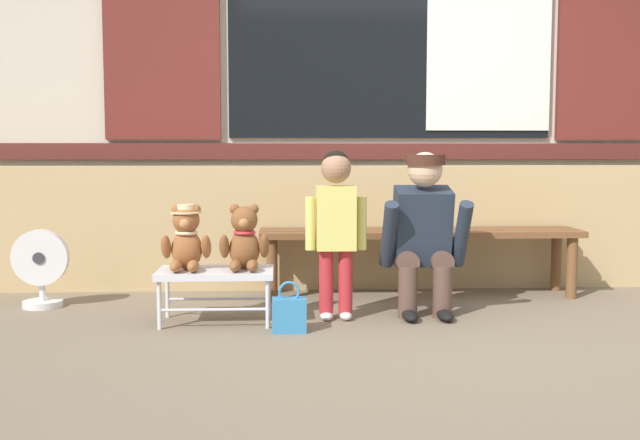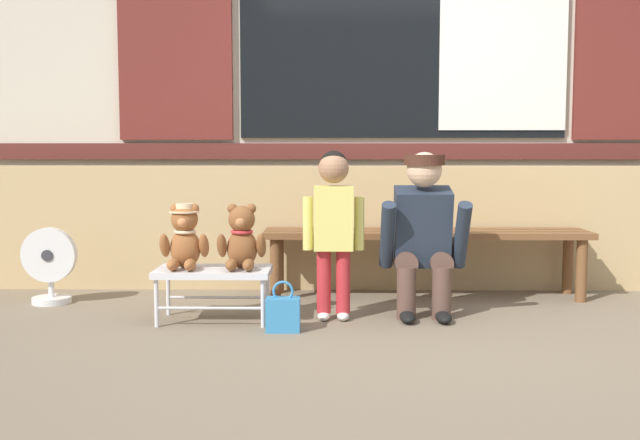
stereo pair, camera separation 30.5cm
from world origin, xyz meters
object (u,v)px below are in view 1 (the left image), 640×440
small_display_bench (216,275)px  adult_crouching (425,233)px  teddy_bear_with_hat (186,239)px  wooden_bench_long (420,240)px  handbag_on_ground (289,314)px  teddy_bear_plain (244,240)px  floor_fan (41,269)px  child_standing (336,216)px

small_display_bench → adult_crouching: (1.20, 0.14, 0.21)m
adult_crouching → teddy_bear_with_hat: bearing=-174.0°
wooden_bench_long → teddy_bear_with_hat: bearing=-153.5°
wooden_bench_long → teddy_bear_with_hat: 1.61m
wooden_bench_long → handbag_on_ground: wooden_bench_long is taller
teddy_bear_plain → wooden_bench_long: bearing=32.7°
small_display_bench → handbag_on_ground: small_display_bench is taller
small_display_bench → floor_fan: size_ratio=1.33×
small_display_bench → adult_crouching: size_ratio=0.67×
child_standing → handbag_on_ground: (-0.27, -0.28, -0.50)m
small_display_bench → handbag_on_ground: size_ratio=2.35×
wooden_bench_long → teddy_bear_plain: teddy_bear_plain is taller
wooden_bench_long → handbag_on_ground: (-0.87, -0.96, -0.28)m
adult_crouching → floor_fan: adult_crouching is taller
child_standing → adult_crouching: (0.52, 0.10, -0.11)m
teddy_bear_with_hat → handbag_on_ground: 0.72m
wooden_bench_long → teddy_bear_with_hat: size_ratio=5.78×
small_display_bench → teddy_bear_with_hat: bearing=179.2°
small_display_bench → floor_fan: floor_fan is taller
child_standing → adult_crouching: bearing=10.5°
teddy_bear_with_hat → child_standing: 0.84m
small_display_bench → teddy_bear_plain: teddy_bear_plain is taller
small_display_bench → child_standing: bearing=4.0°
handbag_on_ground → floor_fan: 1.67m
teddy_bear_with_hat → child_standing: bearing=3.1°
child_standing → adult_crouching: size_ratio=1.01×
teddy_bear_with_hat → adult_crouching: (1.36, 0.14, 0.01)m
child_standing → handbag_on_ground: child_standing is taller
teddy_bear_with_hat → teddy_bear_plain: (0.32, -0.00, -0.01)m
small_display_bench → adult_crouching: bearing=6.8°
teddy_bear_plain → child_standing: 0.53m
teddy_bear_plain → floor_fan: 1.36m
teddy_bear_with_hat → adult_crouching: adult_crouching is taller
teddy_bear_plain → floor_fan: (-1.26, 0.47, -0.23)m
teddy_bear_plain → floor_fan: bearing=159.6°
teddy_bear_with_hat → adult_crouching: 1.36m
wooden_bench_long → teddy_bear_with_hat: teddy_bear_with_hat is taller
teddy_bear_with_hat → floor_fan: (-0.94, 0.47, -0.23)m
small_display_bench → teddy_bear_plain: (0.16, 0.00, 0.20)m
teddy_bear_with_hat → child_standing: (0.83, 0.04, 0.12)m
handbag_on_ground → floor_fan: bearing=154.9°
wooden_bench_long → child_standing: bearing=-131.9°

